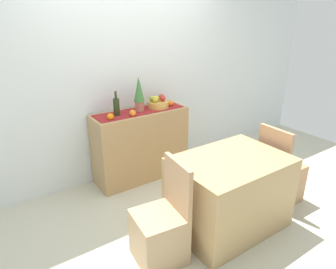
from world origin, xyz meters
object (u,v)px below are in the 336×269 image
Objects in this scene: wine_bottle at (116,107)px; potted_plant at (139,93)px; dining_table at (229,193)px; chair_by_corner at (279,179)px; fruit_bowl at (158,104)px; chair_near_window at (160,233)px; sideboard_console at (141,145)px.

wine_bottle is 0.32m from potted_plant.
dining_table is (0.52, -1.34, -0.63)m from wine_bottle.
potted_plant reaches higher than dining_table.
potted_plant is 0.40× the size of dining_table.
dining_table is 0.80m from chair_by_corner.
fruit_bowl is 0.25× the size of dining_table.
potted_plant is 1.55m from dining_table.
wine_bottle is 0.27× the size of dining_table.
chair_by_corner is at bearing 0.03° from dining_table.
chair_near_window is at bearing -179.92° from chair_by_corner.
chair_by_corner is (1.01, -1.34, -0.85)m from potted_plant.
wine_bottle is at bearing 111.31° from dining_table.
chair_near_window reaches higher than sideboard_console.
dining_table is at bearing -80.74° from sideboard_console.
wine_bottle is 2.02m from chair_by_corner.
chair_by_corner is (1.59, 0.00, 0.00)m from chair_near_window.
dining_table is (0.22, -1.34, -0.75)m from potted_plant.
fruit_bowl is 0.92× the size of wine_bottle.
wine_bottle reaches higher than dining_table.
sideboard_console is at bearing 180.00° from fruit_bowl.
chair_near_window and chair_by_corner have the same top height.
chair_by_corner is at bearing -52.83° from potted_plant.
wine_bottle is 0.68× the size of potted_plant.
potted_plant is 0.47× the size of chair_near_window.
potted_plant is (-0.00, 0.00, 0.67)m from sideboard_console.
dining_table is at bearing -80.74° from potted_plant.
fruit_bowl is at bearing 57.96° from chair_near_window.
sideboard_console is 1.36m from dining_table.
potted_plant reaches higher than chair_by_corner.
fruit_bowl reaches higher than sideboard_console.
potted_plant is at bearing 0.00° from wine_bottle.
potted_plant is at bearing 127.17° from chair_by_corner.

